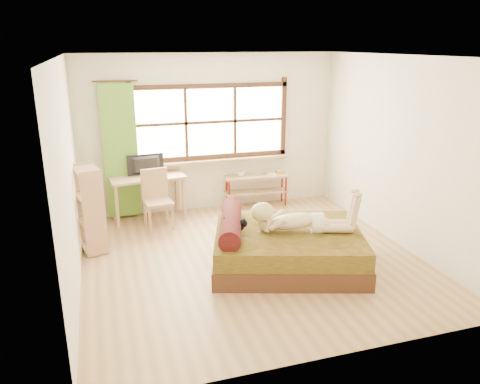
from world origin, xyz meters
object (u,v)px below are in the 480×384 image
object	(u,v)px
bed	(284,246)
chair	(156,195)
pipe_shelf	(257,183)
bookshelf	(90,209)
desk	(148,182)
woman	(301,210)
kitten	(234,226)

from	to	relation	value
bed	chair	world-z (taller)	chair
pipe_shelf	bookshelf	size ratio (longest dim) A/B	0.95
pipe_shelf	bed	bearing A→B (deg)	-96.21
desk	pipe_shelf	bearing A→B (deg)	-2.28
woman	bookshelf	bearing A→B (deg)	170.98
bed	chair	size ratio (longest dim) A/B	2.46
bed	desk	distance (m)	2.74
pipe_shelf	desk	bearing A→B (deg)	-172.36
chair	pipe_shelf	distance (m)	1.93
bed	woman	world-z (taller)	woman
woman	chair	size ratio (longest dim) A/B	1.44
woman	kitten	size ratio (longest dim) A/B	4.67
kitten	chair	xyz separation A→B (m)	(-0.76, 1.80, -0.08)
woman	desk	world-z (taller)	woman
bed	kitten	distance (m)	0.76
bed	pipe_shelf	size ratio (longest dim) A/B	1.99
woman	chair	bearing A→B (deg)	147.41
bookshelf	bed	bearing A→B (deg)	-40.60
desk	bookshelf	world-z (taller)	bookshelf
chair	pipe_shelf	size ratio (longest dim) A/B	0.81
pipe_shelf	chair	bearing A→B (deg)	-161.35
woman	desk	distance (m)	2.89
bed	kitten	world-z (taller)	bed
kitten	bookshelf	size ratio (longest dim) A/B	0.24
chair	bed	bearing A→B (deg)	-58.37
desk	chair	size ratio (longest dim) A/B	1.33
woman	desk	xyz separation A→B (m)	(-1.72, 2.31, -0.13)
desk	pipe_shelf	distance (m)	1.98
bed	woman	bearing A→B (deg)	-0.80
woman	bed	bearing A→B (deg)	179.20
bookshelf	desk	bearing A→B (deg)	33.73
kitten	chair	size ratio (longest dim) A/B	0.31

